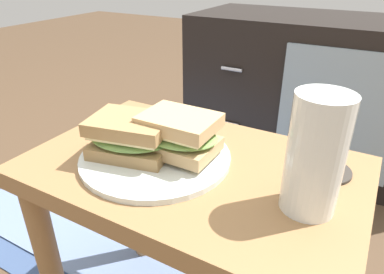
# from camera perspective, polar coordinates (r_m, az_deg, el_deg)

# --- Properties ---
(side_table) EXTENTS (0.56, 0.36, 0.46)m
(side_table) POSITION_cam_1_polar(r_m,az_deg,el_deg) (0.64, 0.09, -11.21)
(side_table) COLOR olive
(side_table) RESTS_ON ground
(tv_cabinet) EXTENTS (0.96, 0.46, 0.58)m
(tv_cabinet) POSITION_cam_1_polar(r_m,az_deg,el_deg) (1.48, 19.36, 6.88)
(tv_cabinet) COLOR black
(tv_cabinet) RESTS_ON ground
(area_rug) EXTENTS (1.14, 0.83, 0.01)m
(area_rug) POSITION_cam_1_polar(r_m,az_deg,el_deg) (1.27, -9.71, -10.40)
(area_rug) COLOR #384C72
(area_rug) RESTS_ON ground
(plate) EXTENTS (0.26, 0.26, 0.01)m
(plate) POSITION_cam_1_polar(r_m,az_deg,el_deg) (0.60, -5.98, -3.23)
(plate) COLOR silver
(plate) RESTS_ON side_table
(sandwich_front) EXTENTS (0.16, 0.13, 0.07)m
(sandwich_front) POSITION_cam_1_polar(r_m,az_deg,el_deg) (0.60, -9.96, 0.17)
(sandwich_front) COLOR #9E7A4C
(sandwich_front) RESTS_ON plate
(sandwich_back) EXTENTS (0.13, 0.10, 0.07)m
(sandwich_back) POSITION_cam_1_polar(r_m,az_deg,el_deg) (0.58, -2.26, 0.40)
(sandwich_back) COLOR tan
(sandwich_back) RESTS_ON plate
(beer_glass) EXTENTS (0.08, 0.08, 0.17)m
(beer_glass) POSITION_cam_1_polar(r_m,az_deg,el_deg) (0.48, 19.52, -3.19)
(beer_glass) COLOR silver
(beer_glass) RESTS_ON side_table
(coaster) EXTENTS (0.08, 0.08, 0.01)m
(coaster) POSITION_cam_1_polar(r_m,az_deg,el_deg) (0.61, 20.95, -5.11)
(coaster) COLOR #332D28
(coaster) RESTS_ON side_table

